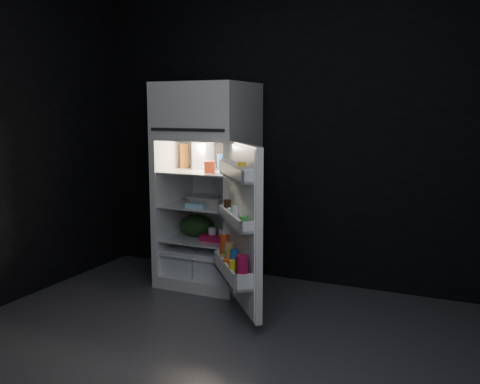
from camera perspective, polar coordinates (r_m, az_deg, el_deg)
The scene contains 17 objects.
floor at distance 3.54m, azimuth -1.98°, elevation -17.28°, with size 4.00×3.40×0.00m, color #49494D.
wall_back at distance 4.76m, azimuth 7.15°, elevation 6.30°, with size 4.00×0.00×2.70m, color black.
refrigerator at distance 4.75m, azimuth -3.34°, elevation 1.56°, with size 0.76×0.71×1.78m.
fridge_door at distance 3.93m, azimuth 0.08°, elevation -4.05°, with size 0.60×0.68×1.22m.
milk_jug at distance 4.73m, azimuth -3.97°, elevation 3.85°, with size 0.14×0.14×0.24m, color white.
mayo_jar at distance 4.69m, azimuth -1.75°, elevation 3.21°, with size 0.12×0.12×0.14m, color #1E4CA7.
jam_jar at distance 4.55m, azimuth -0.82°, elevation 2.97°, with size 0.11×0.11×0.13m, color black.
amber_bottle at distance 4.88m, azimuth -5.96°, elevation 3.86°, with size 0.09×0.09×0.22m, color #C66D1F.
small_carton at distance 4.49m, azimuth -3.25°, elevation 2.69°, with size 0.09×0.07×0.10m, color #F0471C.
egg_carton at distance 4.64m, azimuth -3.48°, elevation -1.04°, with size 0.29×0.11×0.07m, color gray.
pie at distance 4.88m, azimuth -4.07°, elevation -0.73°, with size 0.28×0.28×0.04m, color tan.
flat_package at distance 4.55m, azimuth -4.78°, elevation -1.45°, with size 0.16×0.08×0.04m, color #8BC3D7.
wrapped_pkg at distance 4.78m, azimuth -0.56°, elevation -0.84°, with size 0.11×0.09×0.05m, color #F6F5CA.
produce_bag at distance 4.82m, azimuth -4.61°, elevation -3.55°, with size 0.31×0.26×0.20m, color #193815.
yogurt_tray at distance 4.65m, azimuth -2.32°, elevation -4.90°, with size 0.29×0.16×0.05m, color #B30F40.
small_can_red at distance 4.84m, azimuth -0.38°, elevation -4.12°, with size 0.07×0.07×0.09m, color #B30F40.
small_can_silver at distance 4.80m, azimuth -0.30°, elevation -4.22°, with size 0.07×0.07×0.09m, color silver.
Camera 1 is at (1.42, -2.84, 1.57)m, focal length 40.00 mm.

